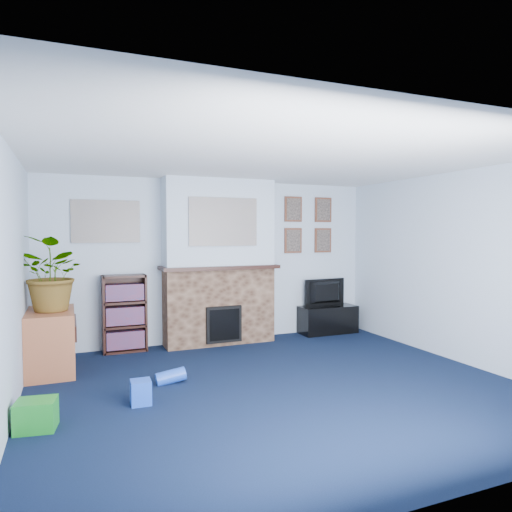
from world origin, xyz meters
name	(u,v)px	position (x,y,z in m)	size (l,w,h in m)	color
floor	(278,387)	(0.00, 0.00, 0.00)	(5.00, 4.50, 0.01)	black
ceiling	(279,158)	(0.00, 0.00, 2.40)	(5.00, 4.50, 0.01)	white
wall_back	(215,261)	(0.00, 2.25, 1.20)	(5.00, 0.04, 2.40)	silver
wall_front	(441,306)	(0.00, -2.25, 1.20)	(5.00, 0.04, 2.40)	silver
wall_left	(8,284)	(-2.50, 0.00, 1.20)	(0.04, 4.50, 2.40)	silver
wall_right	(459,267)	(2.50, 0.00, 1.20)	(0.04, 4.50, 2.40)	silver
chimney_breast	(219,263)	(0.00, 2.05, 1.18)	(1.72, 0.50, 2.40)	brown
collage_main	(223,222)	(0.00, 1.84, 1.78)	(1.00, 0.03, 0.68)	gray
collage_left	(106,221)	(-1.55, 2.23, 1.78)	(0.90, 0.03, 0.58)	gray
portrait_tl	(293,209)	(1.30, 2.23, 2.00)	(0.30, 0.03, 0.40)	brown
portrait_tr	(323,210)	(1.85, 2.23, 2.00)	(0.30, 0.03, 0.40)	brown
portrait_bl	(293,241)	(1.30, 2.23, 1.50)	(0.30, 0.03, 0.40)	brown
portrait_br	(323,240)	(1.85, 2.23, 1.50)	(0.30, 0.03, 0.40)	brown
tv_stand	(328,319)	(1.83, 2.03, 0.23)	(0.93, 0.39, 0.44)	black
television	(327,293)	(1.83, 2.05, 0.66)	(0.75, 0.10, 0.43)	black
bookshelf	(125,315)	(-1.34, 2.11, 0.50)	(0.58, 0.28, 1.05)	black
sideboard	(51,342)	(-2.24, 1.48, 0.35)	(0.52, 0.93, 0.72)	#A15533
potted_plant	(54,273)	(-2.19, 1.43, 1.16)	(0.79, 0.68, 0.87)	#26661E
mantel_clock	(212,261)	(-0.13, 2.00, 1.22)	(0.10, 0.06, 0.14)	gold
mantel_candle	(242,259)	(0.34, 2.00, 1.23)	(0.05, 0.05, 0.16)	#B2BFC6
mantel_teddy	(188,262)	(-0.48, 2.00, 1.22)	(0.13, 0.13, 0.13)	gray
mantel_can	(260,260)	(0.63, 2.00, 1.21)	(0.07, 0.07, 0.13)	blue
green_crate	(36,413)	(-2.30, -0.20, 0.14)	(0.31, 0.25, 0.25)	#198C26
toy_ball	(44,371)	(-2.31, 1.20, 0.09)	(0.17, 0.17, 0.17)	orange
toy_block	(141,393)	(-1.42, 0.05, 0.11)	(0.19, 0.19, 0.23)	blue
toy_tube	(171,377)	(-1.03, 0.54, 0.07)	(0.15, 0.15, 0.32)	blue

